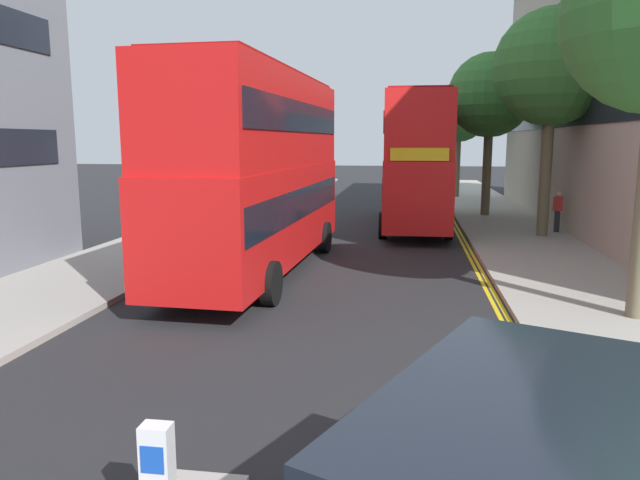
{
  "coord_description": "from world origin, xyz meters",
  "views": [
    {
      "loc": [
        2.22,
        -0.45,
        3.75
      ],
      "look_at": [
        0.5,
        11.0,
        1.8
      ],
      "focal_mm": 33.11,
      "sensor_mm": 36.0,
      "label": 1
    }
  ],
  "objects": [
    {
      "name": "street_tree_near",
      "position": [
        5.99,
        29.39,
        5.87
      ],
      "size": [
        4.02,
        4.02,
        7.78
      ],
      "color": "#6B6047",
      "rests_on": "sidewalk_right"
    },
    {
      "name": "pedestrian_far",
      "position": [
        8.14,
        24.09,
        0.99
      ],
      "size": [
        0.34,
        0.22,
        1.62
      ],
      "color": "#2D2D38",
      "rests_on": "sidewalk_right"
    },
    {
      "name": "street_tree_far",
      "position": [
        5.32,
        39.1,
        5.51
      ],
      "size": [
        3.77,
        3.77,
        7.3
      ],
      "color": "#6B6047",
      "rests_on": "sidewalk_right"
    },
    {
      "name": "double_decker_bus_away",
      "position": [
        -1.95,
        15.82,
        3.03
      ],
      "size": [
        3.15,
        10.9,
        5.64
      ],
      "color": "red",
      "rests_on": "ground"
    },
    {
      "name": "sidewalk_right",
      "position": [
        6.5,
        16.0,
        0.07
      ],
      "size": [
        4.0,
        80.0,
        0.14
      ],
      "primitive_type": "cube",
      "color": "#9E9991",
      "rests_on": "ground"
    },
    {
      "name": "sidewalk_left",
      "position": [
        -6.5,
        16.0,
        0.07
      ],
      "size": [
        4.0,
        80.0,
        0.14
      ],
      "primitive_type": "cube",
      "color": "#9E9991",
      "rests_on": "ground"
    },
    {
      "name": "street_tree_mid",
      "position": [
        7.36,
        23.09,
        6.4
      ],
      "size": [
        4.3,
        4.3,
        8.46
      ],
      "color": "#6B6047",
      "rests_on": "sidewalk_right"
    },
    {
      "name": "kerb_line_inner",
      "position": [
        4.24,
        14.0,
        0.0
      ],
      "size": [
        0.1,
        56.0,
        0.01
      ],
      "primitive_type": "cube",
      "color": "yellow",
      "rests_on": "ground"
    },
    {
      "name": "double_decker_bus_oncoming",
      "position": [
        2.45,
        25.63,
        3.03
      ],
      "size": [
        2.96,
        10.86,
        5.64
      ],
      "color": "red",
      "rests_on": "ground"
    },
    {
      "name": "kerb_line_outer",
      "position": [
        4.4,
        14.0,
        0.0
      ],
      "size": [
        0.1,
        56.0,
        0.01
      ],
      "primitive_type": "cube",
      "color": "yellow",
      "rests_on": "ground"
    }
  ]
}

